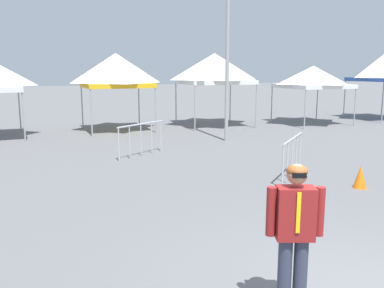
{
  "coord_description": "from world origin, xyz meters",
  "views": [
    {
      "loc": [
        -3.54,
        -3.39,
        2.8
      ],
      "look_at": [
        -0.41,
        4.2,
        1.3
      ],
      "focal_mm": 38.45,
      "sensor_mm": 36.0,
      "label": 1
    }
  ],
  "objects_px": {
    "crowd_barrier_mid_lot": "(141,133)",
    "crowd_barrier_near_person": "(292,150)",
    "canopy_tent_behind_right": "(313,77)",
    "person_foreground": "(294,229)",
    "traffic_cone_lot_center": "(360,177)",
    "light_pole_opposite_side": "(228,15)",
    "canopy_tent_behind_left": "(116,70)",
    "canopy_tent_center": "(215,69)"
  },
  "relations": [
    {
      "from": "traffic_cone_lot_center",
      "to": "canopy_tent_behind_left",
      "type": "bearing_deg",
      "value": 105.87
    },
    {
      "from": "canopy_tent_behind_left",
      "to": "person_foreground",
      "type": "relative_size",
      "value": 1.97
    },
    {
      "from": "canopy_tent_behind_left",
      "to": "traffic_cone_lot_center",
      "type": "xyz_separation_m",
      "value": [
        3.29,
        -11.56,
        -2.47
      ]
    },
    {
      "from": "canopy_tent_behind_left",
      "to": "light_pole_opposite_side",
      "type": "xyz_separation_m",
      "value": [
        3.35,
        -4.46,
        2.07
      ]
    },
    {
      "from": "canopy_tent_center",
      "to": "person_foreground",
      "type": "relative_size",
      "value": 2.01
    },
    {
      "from": "crowd_barrier_mid_lot",
      "to": "crowd_barrier_near_person",
      "type": "height_order",
      "value": "same"
    },
    {
      "from": "canopy_tent_behind_left",
      "to": "person_foreground",
      "type": "height_order",
      "value": "canopy_tent_behind_left"
    },
    {
      "from": "person_foreground",
      "to": "light_pole_opposite_side",
      "type": "distance_m",
      "value": 12.3
    },
    {
      "from": "crowd_barrier_mid_lot",
      "to": "person_foreground",
      "type": "bearing_deg",
      "value": -94.72
    },
    {
      "from": "canopy_tent_behind_right",
      "to": "canopy_tent_center",
      "type": "bearing_deg",
      "value": 165.13
    },
    {
      "from": "light_pole_opposite_side",
      "to": "crowd_barrier_near_person",
      "type": "distance_m",
      "value": 7.1
    },
    {
      "from": "light_pole_opposite_side",
      "to": "crowd_barrier_near_person",
      "type": "relative_size",
      "value": 5.32
    },
    {
      "from": "crowd_barrier_near_person",
      "to": "light_pole_opposite_side",
      "type": "bearing_deg",
      "value": 79.79
    },
    {
      "from": "crowd_barrier_near_person",
      "to": "traffic_cone_lot_center",
      "type": "xyz_separation_m",
      "value": [
        0.97,
        -1.37,
        -0.48
      ]
    },
    {
      "from": "crowd_barrier_mid_lot",
      "to": "traffic_cone_lot_center",
      "type": "height_order",
      "value": "crowd_barrier_mid_lot"
    },
    {
      "from": "person_foreground",
      "to": "light_pole_opposite_side",
      "type": "xyz_separation_m",
      "value": [
        4.66,
        10.74,
        3.78
      ]
    },
    {
      "from": "canopy_tent_center",
      "to": "light_pole_opposite_side",
      "type": "xyz_separation_m",
      "value": [
        -1.52,
        -4.31,
        1.99
      ]
    },
    {
      "from": "crowd_barrier_mid_lot",
      "to": "canopy_tent_behind_left",
      "type": "bearing_deg",
      "value": 84.77
    },
    {
      "from": "canopy_tent_behind_right",
      "to": "light_pole_opposite_side",
      "type": "height_order",
      "value": "light_pole_opposite_side"
    },
    {
      "from": "canopy_tent_center",
      "to": "crowd_barrier_mid_lot",
      "type": "relative_size",
      "value": 1.98
    },
    {
      "from": "crowd_barrier_mid_lot",
      "to": "crowd_barrier_near_person",
      "type": "relative_size",
      "value": 1.13
    },
    {
      "from": "canopy_tent_behind_left",
      "to": "canopy_tent_center",
      "type": "distance_m",
      "value": 4.87
    },
    {
      "from": "traffic_cone_lot_center",
      "to": "canopy_tent_behind_right",
      "type": "bearing_deg",
      "value": 57.03
    },
    {
      "from": "canopy_tent_behind_right",
      "to": "light_pole_opposite_side",
      "type": "relative_size",
      "value": 0.38
    },
    {
      "from": "crowd_barrier_mid_lot",
      "to": "canopy_tent_center",
      "type": "bearing_deg",
      "value": 47.2
    },
    {
      "from": "crowd_barrier_mid_lot",
      "to": "canopy_tent_behind_right",
      "type": "bearing_deg",
      "value": 23.58
    },
    {
      "from": "person_foreground",
      "to": "crowd_barrier_mid_lot",
      "type": "height_order",
      "value": "person_foreground"
    },
    {
      "from": "canopy_tent_center",
      "to": "traffic_cone_lot_center",
      "type": "height_order",
      "value": "canopy_tent_center"
    },
    {
      "from": "canopy_tent_center",
      "to": "traffic_cone_lot_center",
      "type": "bearing_deg",
      "value": -97.89
    },
    {
      "from": "canopy_tent_behind_right",
      "to": "person_foreground",
      "type": "bearing_deg",
      "value": -129.06
    },
    {
      "from": "person_foreground",
      "to": "canopy_tent_behind_left",
      "type": "bearing_deg",
      "value": 85.08
    },
    {
      "from": "canopy_tent_behind_left",
      "to": "crowd_barrier_near_person",
      "type": "xyz_separation_m",
      "value": [
        2.31,
        -10.19,
        -1.99
      ]
    },
    {
      "from": "crowd_barrier_mid_lot",
      "to": "traffic_cone_lot_center",
      "type": "bearing_deg",
      "value": -55.42
    },
    {
      "from": "crowd_barrier_near_person",
      "to": "canopy_tent_center",
      "type": "bearing_deg",
      "value": 75.73
    },
    {
      "from": "canopy_tent_behind_left",
      "to": "light_pole_opposite_side",
      "type": "height_order",
      "value": "light_pole_opposite_side"
    },
    {
      "from": "light_pole_opposite_side",
      "to": "canopy_tent_center",
      "type": "bearing_deg",
      "value": 70.56
    },
    {
      "from": "canopy_tent_behind_left",
      "to": "person_foreground",
      "type": "bearing_deg",
      "value": -94.92
    },
    {
      "from": "canopy_tent_behind_left",
      "to": "crowd_barrier_mid_lot",
      "type": "bearing_deg",
      "value": -95.23
    },
    {
      "from": "person_foreground",
      "to": "traffic_cone_lot_center",
      "type": "relative_size",
      "value": 3.24
    },
    {
      "from": "crowd_barrier_mid_lot",
      "to": "traffic_cone_lot_center",
      "type": "xyz_separation_m",
      "value": [
        3.84,
        -5.57,
        -0.48
      ]
    },
    {
      "from": "light_pole_opposite_side",
      "to": "traffic_cone_lot_center",
      "type": "xyz_separation_m",
      "value": [
        -0.06,
        -7.1,
        -4.54
      ]
    },
    {
      "from": "canopy_tent_behind_right",
      "to": "person_foreground",
      "type": "relative_size",
      "value": 1.8
    }
  ]
}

